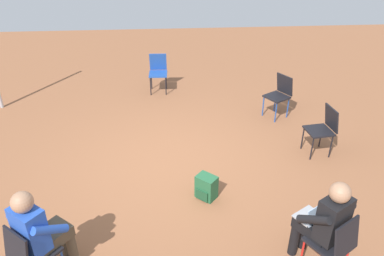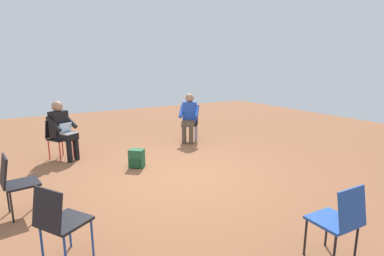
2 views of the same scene
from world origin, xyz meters
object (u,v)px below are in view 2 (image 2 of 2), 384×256
(chair_southeast, at_px, (190,122))
(person_with_laptop, at_px, (62,127))
(chair_northeast, at_px, (58,136))
(backpack_near_laptop_user, at_px, (137,159))
(chair_west, at_px, (339,219))
(chair_north, at_px, (15,181))
(person_in_blue, at_px, (189,115))
(chair_northwest, at_px, (59,220))

(chair_southeast, height_order, person_with_laptop, person_with_laptop)
(chair_northeast, xyz_separation_m, backpack_near_laptop_user, (-1.42, -1.23, -0.34))
(backpack_near_laptop_user, bearing_deg, person_with_laptop, 41.76)
(chair_southeast, distance_m, chair_west, 5.29)
(chair_west, bearing_deg, chair_northeast, 112.26)
(chair_north, distance_m, person_in_blue, 4.52)
(chair_southeast, distance_m, chair_northeast, 3.23)
(chair_southeast, relative_size, person_in_blue, 0.69)
(chair_southeast, height_order, chair_northwest, same)
(chair_west, relative_size, person_in_blue, 0.69)
(chair_north, bearing_deg, chair_southeast, 112.73)
(person_in_blue, bearing_deg, chair_southeast, -90.00)
(chair_northwest, xyz_separation_m, backpack_near_laptop_user, (2.39, -1.70, -0.34))
(chair_northwest, distance_m, person_with_laptop, 3.71)
(person_with_laptop, bearing_deg, backpack_near_laptop_user, 100.40)
(chair_northwest, xyz_separation_m, chair_north, (1.38, 0.35, 0.00))
(chair_northwest, relative_size, chair_north, 1.00)
(chair_southeast, xyz_separation_m, chair_northeast, (0.09, 3.23, 0.00))
(chair_northeast, xyz_separation_m, person_with_laptop, (-0.15, -0.09, 0.20))
(chair_northwest, bearing_deg, person_in_blue, 103.38)
(chair_southeast, relative_size, chair_northeast, 1.00)
(person_in_blue, height_order, backpack_near_laptop_user, person_in_blue)
(chair_northeast, height_order, backpack_near_laptop_user, chair_northeast)
(chair_north, bearing_deg, person_in_blue, 111.97)
(person_in_blue, bearing_deg, backpack_near_laptop_user, 71.15)
(chair_northwest, bearing_deg, chair_west, 27.86)
(person_in_blue, bearing_deg, person_with_laptop, 37.48)
(person_with_laptop, bearing_deg, chair_north, 36.95)
(chair_north, xyz_separation_m, backpack_near_laptop_user, (1.01, -2.05, -0.34))
(person_with_laptop, bearing_deg, chair_west, 78.46)
(chair_southeast, xyz_separation_m, person_with_laptop, (-0.05, 3.14, 0.20))
(person_in_blue, relative_size, backpack_near_laptop_user, 3.44)
(chair_west, distance_m, person_with_laptop, 5.40)
(chair_west, height_order, chair_north, same)
(chair_west, height_order, person_with_laptop, person_with_laptop)
(backpack_near_laptop_user, bearing_deg, chair_northeast, 40.82)
(chair_west, bearing_deg, backpack_near_laptop_user, 102.41)
(chair_northwest, height_order, person_with_laptop, person_with_laptop)
(chair_northwest, bearing_deg, chair_north, 162.66)
(chair_northeast, bearing_deg, person_with_laptop, 90.00)
(chair_southeast, xyz_separation_m, chair_north, (-2.34, 4.05, 0.00))
(chair_southeast, bearing_deg, chair_northwest, 84.07)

